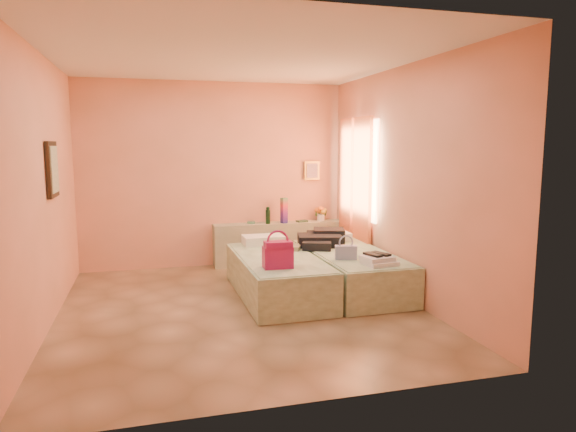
{
  "coord_description": "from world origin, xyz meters",
  "views": [
    {
      "loc": [
        -0.97,
        -5.6,
        1.87
      ],
      "look_at": [
        0.78,
        0.85,
        0.93
      ],
      "focal_mm": 32.0,
      "sensor_mm": 36.0,
      "label": 1
    }
  ],
  "objects_px": {
    "magenta_handbag": "(278,254)",
    "towel_stack": "(380,261)",
    "headboard_ledge": "(279,243)",
    "blue_handbag": "(346,252)",
    "green_book": "(302,221)",
    "bed_right": "(351,271)",
    "bed_left": "(277,276)",
    "flower_vase": "(321,212)",
    "water_bottle": "(268,216)"
  },
  "relations": [
    {
      "from": "magenta_handbag",
      "to": "towel_stack",
      "type": "bearing_deg",
      "value": -7.02
    },
    {
      "from": "headboard_ledge",
      "to": "magenta_handbag",
      "type": "distance_m",
      "value": 2.38
    },
    {
      "from": "towel_stack",
      "to": "blue_handbag",
      "type": "bearing_deg",
      "value": 125.39
    },
    {
      "from": "green_book",
      "to": "magenta_handbag",
      "type": "distance_m",
      "value": 2.44
    },
    {
      "from": "green_book",
      "to": "towel_stack",
      "type": "relative_size",
      "value": 0.46
    },
    {
      "from": "blue_handbag",
      "to": "bed_right",
      "type": "bearing_deg",
      "value": 74.42
    },
    {
      "from": "bed_left",
      "to": "towel_stack",
      "type": "relative_size",
      "value": 5.71
    },
    {
      "from": "bed_left",
      "to": "bed_right",
      "type": "relative_size",
      "value": 1.0
    },
    {
      "from": "bed_right",
      "to": "blue_handbag",
      "type": "distance_m",
      "value": 0.54
    },
    {
      "from": "towel_stack",
      "to": "green_book",
      "type": "bearing_deg",
      "value": 94.8
    },
    {
      "from": "headboard_ledge",
      "to": "bed_right",
      "type": "distance_m",
      "value": 1.78
    },
    {
      "from": "green_book",
      "to": "flower_vase",
      "type": "distance_m",
      "value": 0.35
    },
    {
      "from": "magenta_handbag",
      "to": "bed_right",
      "type": "bearing_deg",
      "value": 28.6
    },
    {
      "from": "headboard_ledge",
      "to": "water_bottle",
      "type": "xyz_separation_m",
      "value": [
        -0.19,
        -0.08,
        0.45
      ]
    },
    {
      "from": "bed_right",
      "to": "water_bottle",
      "type": "distance_m",
      "value": 1.85
    },
    {
      "from": "bed_left",
      "to": "green_book",
      "type": "xyz_separation_m",
      "value": [
        0.82,
        1.67,
        0.41
      ]
    },
    {
      "from": "bed_left",
      "to": "magenta_handbag",
      "type": "relative_size",
      "value": 6.15
    },
    {
      "from": "headboard_ledge",
      "to": "bed_right",
      "type": "relative_size",
      "value": 1.02
    },
    {
      "from": "flower_vase",
      "to": "green_book",
      "type": "bearing_deg",
      "value": -173.45
    },
    {
      "from": "bed_right",
      "to": "magenta_handbag",
      "type": "relative_size",
      "value": 6.15
    },
    {
      "from": "water_bottle",
      "to": "blue_handbag",
      "type": "xyz_separation_m",
      "value": [
        0.5,
        -1.99,
        -0.19
      ]
    },
    {
      "from": "green_book",
      "to": "magenta_handbag",
      "type": "xyz_separation_m",
      "value": [
        -0.96,
        -2.25,
        -0.01
      ]
    },
    {
      "from": "bed_right",
      "to": "flower_vase",
      "type": "bearing_deg",
      "value": 83.55
    },
    {
      "from": "bed_right",
      "to": "headboard_ledge",
      "type": "bearing_deg",
      "value": 106.49
    },
    {
      "from": "towel_stack",
      "to": "magenta_handbag",
      "type": "bearing_deg",
      "value": 171.84
    },
    {
      "from": "water_bottle",
      "to": "towel_stack",
      "type": "height_order",
      "value": "water_bottle"
    },
    {
      "from": "green_book",
      "to": "flower_vase",
      "type": "bearing_deg",
      "value": -6.32
    },
    {
      "from": "headboard_ledge",
      "to": "green_book",
      "type": "relative_size",
      "value": 12.62
    },
    {
      "from": "blue_handbag",
      "to": "towel_stack",
      "type": "height_order",
      "value": "blue_handbag"
    },
    {
      "from": "towel_stack",
      "to": "water_bottle",
      "type": "bearing_deg",
      "value": 107.87
    },
    {
      "from": "green_book",
      "to": "blue_handbag",
      "type": "relative_size",
      "value": 0.63
    },
    {
      "from": "headboard_ledge",
      "to": "water_bottle",
      "type": "relative_size",
      "value": 8.16
    },
    {
      "from": "water_bottle",
      "to": "magenta_handbag",
      "type": "distance_m",
      "value": 2.24
    },
    {
      "from": "magenta_handbag",
      "to": "flower_vase",
      "type": "bearing_deg",
      "value": 61.78
    },
    {
      "from": "flower_vase",
      "to": "magenta_handbag",
      "type": "bearing_deg",
      "value": -119.35
    },
    {
      "from": "water_bottle",
      "to": "towel_stack",
      "type": "bearing_deg",
      "value": -72.13
    },
    {
      "from": "water_bottle",
      "to": "blue_handbag",
      "type": "bearing_deg",
      "value": -75.98
    },
    {
      "from": "bed_left",
      "to": "blue_handbag",
      "type": "relative_size",
      "value": 7.78
    },
    {
      "from": "bed_right",
      "to": "water_bottle",
      "type": "relative_size",
      "value": 7.96
    },
    {
      "from": "bed_left",
      "to": "flower_vase",
      "type": "distance_m",
      "value": 2.13
    },
    {
      "from": "headboard_ledge",
      "to": "blue_handbag",
      "type": "distance_m",
      "value": 2.11
    },
    {
      "from": "water_bottle",
      "to": "green_book",
      "type": "relative_size",
      "value": 1.55
    },
    {
      "from": "bed_left",
      "to": "magenta_handbag",
      "type": "distance_m",
      "value": 0.72
    },
    {
      "from": "blue_handbag",
      "to": "magenta_handbag",
      "type": "bearing_deg",
      "value": -151.93
    },
    {
      "from": "headboard_ledge",
      "to": "bed_left",
      "type": "height_order",
      "value": "headboard_ledge"
    },
    {
      "from": "bed_left",
      "to": "magenta_handbag",
      "type": "height_order",
      "value": "magenta_handbag"
    },
    {
      "from": "bed_left",
      "to": "water_bottle",
      "type": "bearing_deg",
      "value": 80.33
    },
    {
      "from": "water_bottle",
      "to": "magenta_handbag",
      "type": "bearing_deg",
      "value": -100.2
    },
    {
      "from": "bed_left",
      "to": "blue_handbag",
      "type": "height_order",
      "value": "blue_handbag"
    },
    {
      "from": "flower_vase",
      "to": "towel_stack",
      "type": "height_order",
      "value": "flower_vase"
    }
  ]
}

